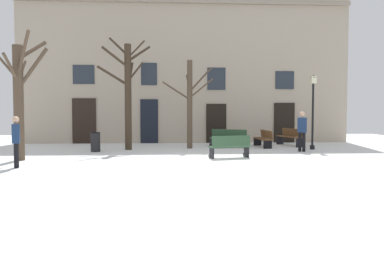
# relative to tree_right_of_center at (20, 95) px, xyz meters

# --- Properties ---
(ground_plane) EXTENTS (30.46, 30.46, 0.00)m
(ground_plane) POSITION_rel_tree_right_of_center_xyz_m (6.49, -0.79, -2.45)
(ground_plane) COLOR white
(building_facade) EXTENTS (19.04, 0.60, 8.31)m
(building_facade) POSITION_rel_tree_right_of_center_xyz_m (6.48, 7.26, 1.75)
(building_facade) COLOR tan
(building_facade) RESTS_ON ground
(tree_right_of_center) EXTENTS (2.04, 2.26, 4.71)m
(tree_right_of_center) POSITION_rel_tree_right_of_center_xyz_m (0.00, 0.00, 0.00)
(tree_right_of_center) COLOR #4C3D2D
(tree_right_of_center) RESTS_ON ground
(tree_center) EXTENTS (2.46, 2.22, 5.40)m
(tree_center) POSITION_rel_tree_right_of_center_xyz_m (3.58, 3.63, 0.40)
(tree_center) COLOR #382B1E
(tree_center) RESTS_ON ground
(tree_near_facade) EXTENTS (2.51, 2.09, 4.33)m
(tree_near_facade) POSITION_rel_tree_right_of_center_xyz_m (6.58, 4.06, -0.13)
(tree_near_facade) COLOR #4C3D2D
(tree_near_facade) RESTS_ON ground
(streetlamp) EXTENTS (0.30, 0.30, 3.58)m
(streetlamp) POSITION_rel_tree_right_of_center_xyz_m (12.42, 3.17, -0.25)
(streetlamp) COLOR black
(streetlamp) RESTS_ON ground
(litter_bin) EXTENTS (0.45, 0.45, 0.88)m
(litter_bin) POSITION_rel_tree_right_of_center_xyz_m (2.21, 2.79, -2.00)
(litter_bin) COLOR black
(litter_bin) RESTS_ON ground
(bench_far_corner) EXTENTS (1.00, 1.97, 0.91)m
(bench_far_corner) POSITION_rel_tree_right_of_center_xyz_m (11.97, 5.05, -1.96)
(bench_far_corner) COLOR brown
(bench_far_corner) RESTS_ON ground
(bench_back_to_back_right) EXTENTS (0.61, 1.85, 0.87)m
(bench_back_to_back_right) POSITION_rel_tree_right_of_center_xyz_m (10.37, 4.46, -2.00)
(bench_back_to_back_right) COLOR brown
(bench_back_to_back_right) RESTS_ON ground
(bench_facing_shops) EXTENTS (1.91, 1.24, 0.90)m
(bench_facing_shops) POSITION_rel_tree_right_of_center_xyz_m (8.58, 4.62, -1.98)
(bench_facing_shops) COLOR #2D4C33
(bench_facing_shops) RESTS_ON ground
(bench_near_center_tree) EXTENTS (1.68, 0.81, 0.90)m
(bench_near_center_tree) POSITION_rel_tree_right_of_center_xyz_m (7.96, 0.23, -1.99)
(bench_near_center_tree) COLOR #2D4C33
(bench_near_center_tree) RESTS_ON ground
(person_crossing_plaza) EXTENTS (0.44, 0.38, 1.82)m
(person_crossing_plaza) POSITION_rel_tree_right_of_center_xyz_m (11.59, 2.28, -1.42)
(person_crossing_plaza) COLOR black
(person_crossing_plaza) RESTS_ON ground
(person_near_bench) EXTENTS (0.33, 0.43, 1.69)m
(person_near_bench) POSITION_rel_tree_right_of_center_xyz_m (0.59, -1.84, -1.51)
(person_near_bench) COLOR black
(person_near_bench) RESTS_ON ground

